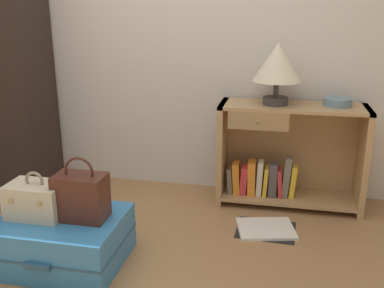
{
  "coord_description": "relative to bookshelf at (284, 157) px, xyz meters",
  "views": [
    {
      "loc": [
        0.82,
        -1.71,
        1.36
      ],
      "look_at": [
        0.3,
        0.79,
        0.55
      ],
      "focal_mm": 40.99,
      "sensor_mm": 36.0,
      "label": 1
    }
  ],
  "objects": [
    {
      "name": "back_wall",
      "position": [
        -0.86,
        0.24,
        0.96
      ],
      "size": [
        6.4,
        0.1,
        2.6
      ],
      "primitive_type": "cube",
      "color": "beige",
      "rests_on": "ground_plane"
    },
    {
      "name": "bookshelf",
      "position": [
        0.0,
        0.0,
        0.0
      ],
      "size": [
        0.99,
        0.36,
        0.72
      ],
      "color": "tan",
      "rests_on": "ground_plane"
    },
    {
      "name": "table_lamp",
      "position": [
        -0.08,
        -0.02,
        0.65
      ],
      "size": [
        0.33,
        0.33,
        0.41
      ],
      "color": "#3D3838",
      "rests_on": "bookshelf"
    },
    {
      "name": "bowl",
      "position": [
        0.33,
        0.02,
        0.4
      ],
      "size": [
        0.19,
        0.19,
        0.05
      ],
      "primitive_type": "cylinder",
      "color": "slate",
      "rests_on": "bookshelf"
    },
    {
      "name": "suitcase_large",
      "position": [
        -1.16,
        -1.04,
        -0.21
      ],
      "size": [
        0.66,
        0.54,
        0.27
      ],
      "color": "teal",
      "rests_on": "ground_plane"
    },
    {
      "name": "train_case",
      "position": [
        -1.29,
        -1.05,
        0.02
      ],
      "size": [
        0.3,
        0.21,
        0.26
      ],
      "color": "beige",
      "rests_on": "suitcase_large"
    },
    {
      "name": "handbag",
      "position": [
        -1.04,
        -1.03,
        0.05
      ],
      "size": [
        0.27,
        0.16,
        0.35
      ],
      "color": "#472319",
      "rests_on": "suitcase_large"
    },
    {
      "name": "open_book_on_floor",
      "position": [
        -0.09,
        -0.45,
        -0.34
      ],
      "size": [
        0.4,
        0.35,
        0.02
      ],
      "color": "white",
      "rests_on": "ground_plane"
    }
  ]
}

